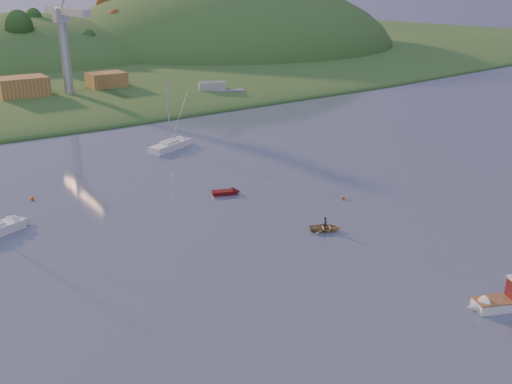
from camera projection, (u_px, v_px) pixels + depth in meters
shore_slope at (17, 81)px, 172.69m from camera, size 640.00×150.00×7.00m
hill_center at (15, 63)px, 212.77m from camera, size 140.00×120.00×36.00m
hill_right at (229, 52)px, 246.82m from camera, size 150.00×130.00×60.00m
hillside_trees at (2, 73)px, 188.12m from camera, size 280.00×50.00×32.00m
wharf at (80, 97)px, 141.79m from camera, size 42.00×16.00×2.40m
shed_west at (23, 87)px, 134.36m from camera, size 11.00×8.00×4.80m
shed_east at (107, 80)px, 146.54m from camera, size 9.00×7.00×4.00m
dock_crane at (65, 32)px, 131.94m from camera, size 3.20×28.00×20.30m
fishing_boat at (499, 300)px, 51.10m from camera, size 6.26×4.14×3.84m
sailboat_far at (170, 145)px, 100.94m from camera, size 9.03×5.83×12.08m
canoe at (325, 228)px, 67.54m from camera, size 4.49×4.17×0.76m
paddler at (325, 225)px, 67.40m from camera, size 0.61×0.67×1.53m
red_tender at (230, 192)px, 79.49m from camera, size 4.25×2.71×1.37m
work_vessel at (212, 92)px, 147.00m from camera, size 17.05×11.41×4.13m
buoy_1 at (343, 197)px, 77.59m from camera, size 0.50×0.50×0.50m
buoy_2 at (32, 198)px, 77.29m from camera, size 0.50×0.50×0.50m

